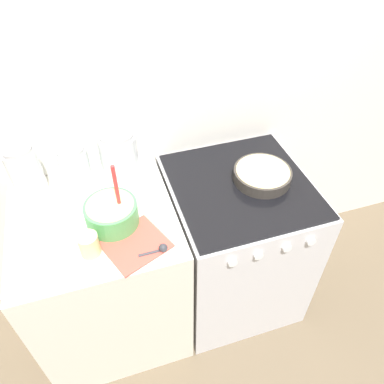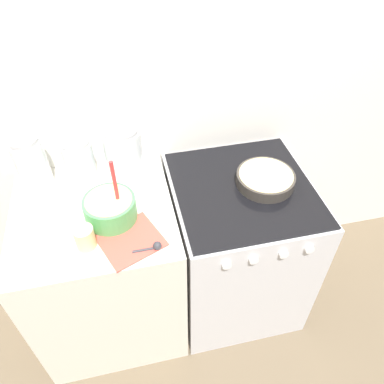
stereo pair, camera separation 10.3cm
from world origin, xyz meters
The scene contains 12 objects.
ground_plane centered at (0.00, 0.00, 0.00)m, with size 12.00×12.00×0.00m, color brown.
wall_back centered at (0.00, 0.72, 1.20)m, with size 4.42×0.05×2.40m.
countertop_cabinet centered at (-0.36, 0.35, 0.45)m, with size 0.71×0.69×0.89m.
stove centered at (0.35, 0.35, 0.45)m, with size 0.67×0.71×0.89m.
mixing_bowl centered at (-0.27, 0.28, 0.95)m, with size 0.22×0.22×0.31m.
baking_pan centered at (0.46, 0.35, 0.92)m, with size 0.28×0.28×0.06m.
storage_jar_left centered at (-0.59, 0.58, 1.00)m, with size 0.14×0.14×0.26m.
storage_jar_middle centered at (-0.38, 0.58, 0.98)m, with size 0.14×0.14×0.21m.
storage_jar_right centered at (-0.18, 0.58, 1.00)m, with size 0.18×0.18×0.25m.
tin_can centered at (-0.38, 0.16, 0.94)m, with size 0.08×0.08×0.10m.
recipe_page centered at (-0.20, 0.14, 0.89)m, with size 0.30×0.29×0.01m.
measuring_spoon centered at (-0.12, 0.08, 0.91)m, with size 0.12×0.04×0.04m.
Camera 1 is at (-0.27, -0.84, 2.09)m, focal length 35.00 mm.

